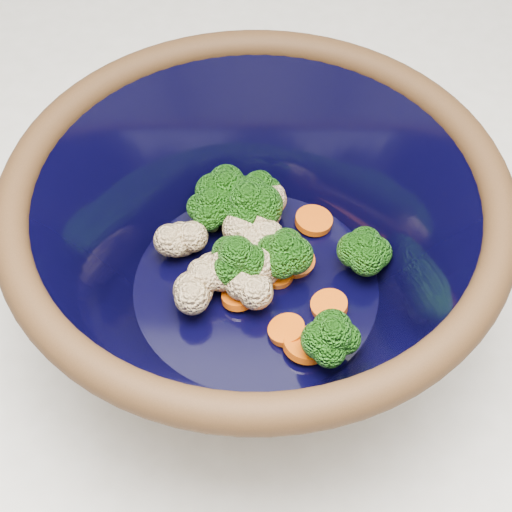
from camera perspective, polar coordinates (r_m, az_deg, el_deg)
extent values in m
cylinder|color=black|center=(0.58, 0.00, -3.84)|extent=(0.20, 0.20, 0.01)
torus|color=black|center=(0.47, 0.00, 5.20)|extent=(0.34, 0.34, 0.02)
cylinder|color=black|center=(0.55, 0.00, -2.37)|extent=(0.19, 0.19, 0.00)
cylinder|color=#608442|center=(0.51, 6.00, -7.69)|extent=(0.01, 0.01, 0.02)
ellipsoid|color=#257015|center=(0.49, 6.22, -6.38)|extent=(0.04, 0.04, 0.03)
cylinder|color=#608442|center=(0.58, -0.64, 2.65)|extent=(0.01, 0.01, 0.02)
ellipsoid|color=#257015|center=(0.56, -0.66, 4.39)|extent=(0.05, 0.05, 0.04)
cylinder|color=#608442|center=(0.58, -3.56, 2.83)|extent=(0.01, 0.01, 0.02)
ellipsoid|color=#257015|center=(0.57, -3.67, 4.21)|extent=(0.04, 0.04, 0.03)
cylinder|color=#608442|center=(0.55, 2.14, -0.82)|extent=(0.01, 0.01, 0.02)
ellipsoid|color=#257015|center=(0.54, 2.21, 0.57)|extent=(0.04, 0.04, 0.03)
cylinder|color=#608442|center=(0.55, -1.52, -1.54)|extent=(0.01, 0.01, 0.02)
ellipsoid|color=#257015|center=(0.53, -1.58, 0.04)|extent=(0.04, 0.04, 0.04)
cylinder|color=#608442|center=(0.60, 0.31, 4.40)|extent=(0.01, 0.01, 0.02)
ellipsoid|color=#257015|center=(0.58, 0.32, 5.69)|extent=(0.03, 0.03, 0.03)
cylinder|color=#608442|center=(0.59, -2.44, 4.06)|extent=(0.01, 0.01, 0.02)
ellipsoid|color=#257015|center=(0.58, -2.52, 5.59)|extent=(0.04, 0.04, 0.03)
cylinder|color=#608442|center=(0.56, 8.52, -0.58)|extent=(0.01, 0.01, 0.02)
ellipsoid|color=#257015|center=(0.55, 8.76, 0.70)|extent=(0.03, 0.03, 0.03)
sphere|color=#F8E2AB|center=(0.54, 0.41, -0.90)|extent=(0.03, 0.03, 0.03)
sphere|color=#F8E2AB|center=(0.54, -3.45, -1.19)|extent=(0.03, 0.03, 0.03)
sphere|color=#F8E2AB|center=(0.57, -6.02, 1.34)|extent=(0.03, 0.03, 0.03)
sphere|color=#F8E2AB|center=(0.54, -0.91, -0.70)|extent=(0.03, 0.03, 0.03)
sphere|color=#F8E2AB|center=(0.53, -0.16, -2.48)|extent=(0.03, 0.03, 0.03)
sphere|color=#F8E2AB|center=(0.55, 0.16, -0.16)|extent=(0.03, 0.03, 0.03)
sphere|color=#F8E2AB|center=(0.56, -0.04, 1.63)|extent=(0.03, 0.03, 0.03)
sphere|color=#F8E2AB|center=(0.58, 0.05, 2.85)|extent=(0.03, 0.03, 0.03)
sphere|color=#F8E2AB|center=(0.53, -5.06, -2.77)|extent=(0.03, 0.03, 0.03)
sphere|color=#F8E2AB|center=(0.54, -0.23, -1.13)|extent=(0.03, 0.03, 0.03)
sphere|color=#F8E2AB|center=(0.56, 0.04, 1.28)|extent=(0.03, 0.03, 0.03)
sphere|color=#F8E2AB|center=(0.59, 0.42, 4.47)|extent=(0.03, 0.03, 0.03)
cylinder|color=#EA5E0A|center=(0.59, 4.64, 2.85)|extent=(0.03, 0.03, 0.01)
cylinder|color=#EA5E0A|center=(0.54, -1.43, -3.34)|extent=(0.03, 0.03, 0.01)
cylinder|color=#EA5E0A|center=(0.56, 3.11, -0.26)|extent=(0.03, 0.03, 0.01)
cylinder|color=#EA5E0A|center=(0.52, 2.48, -5.93)|extent=(0.03, 0.03, 0.01)
cylinder|color=#EA5E0A|center=(0.55, -1.23, -1.89)|extent=(0.03, 0.03, 0.01)
cylinder|color=#EA5E0A|center=(0.55, 1.72, -1.38)|extent=(0.03, 0.03, 0.01)
cylinder|color=#EA5E0A|center=(0.54, 5.87, -3.95)|extent=(0.03, 0.03, 0.01)
cylinder|color=#EA5E0A|center=(0.52, 3.99, -7.12)|extent=(0.03, 0.03, 0.01)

